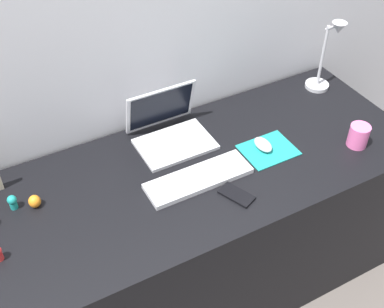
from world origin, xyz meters
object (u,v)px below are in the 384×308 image
Objects in this scene: keyboard at (199,178)px; toy_figurine_teal at (12,202)px; desk_lamp at (327,58)px; toy_figurine_orange at (35,201)px; laptop at (169,127)px; mouse at (263,145)px; coffee_mug at (359,136)px; cell_phone at (236,195)px.

keyboard is 0.67m from toy_figurine_teal.
desk_lamp reaches higher than toy_figurine_orange.
laptop reaches higher than mouse.
laptop is at bearing 178.37° from desk_lamp.
desk_lamp is at bearing 2.63° from toy_figurine_teal.
keyboard is at bearing -15.80° from toy_figurine_orange.
keyboard is at bearing 169.36° from coffee_mug.
toy_figurine_teal is (-0.07, 0.03, 0.01)m from toy_figurine_orange.
laptop reaches higher than cell_phone.
toy_figurine_teal reaches higher than toy_figurine_orange.
toy_figurine_teal is at bearing 163.51° from keyboard.
toy_figurine_orange reaches higher than cell_phone.
mouse is at bearing -8.08° from toy_figurine_orange.
coffee_mug reaches higher than toy_figurine_teal.
mouse is 0.27× the size of desk_lamp.
toy_figurine_orange is at bearing 166.95° from coffee_mug.
laptop is at bearing 76.24° from cell_phone.
laptop is 2.34× the size of cell_phone.
desk_lamp is (0.78, -0.02, 0.12)m from laptop.
toy_figurine_orange is (-1.24, 0.29, -0.02)m from coffee_mug.
laptop is 0.28m from keyboard.
keyboard is at bearing 98.01° from cell_phone.
mouse is 0.97m from toy_figurine_teal.
laptop reaches higher than toy_figurine_teal.
toy_figurine_orange is at bearing -21.97° from toy_figurine_teal.
toy_figurine_teal is (-1.43, -0.07, -0.14)m from desk_lamp.
cell_phone is 2.66× the size of toy_figurine_orange.
toy_figurine_teal is (-0.66, -0.09, -0.02)m from laptop.
laptop reaches higher than keyboard.
mouse is 0.90m from toy_figurine_orange.
keyboard is 4.27× the size of mouse.
laptop is 6.24× the size of toy_figurine_orange.
toy_figurine_teal is at bearing -172.37° from laptop.
laptop is 0.60m from toy_figurine_orange.
coffee_mug is (0.65, -0.40, -0.01)m from laptop.
toy_figurine_orange is (-0.57, 0.16, 0.01)m from keyboard.
cell_phone is 0.36× the size of desk_lamp.
toy_figurine_orange is at bearing 132.46° from cell_phone.
keyboard is (-0.01, -0.28, -0.04)m from laptop.
cell_phone is 2.23× the size of toy_figurine_teal.
mouse is 0.39m from coffee_mug.
coffee_mug is at bearing -13.05° from toy_figurine_orange.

